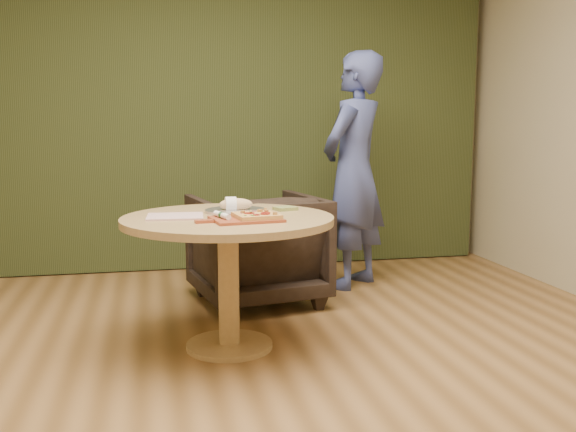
% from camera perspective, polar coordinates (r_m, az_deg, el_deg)
% --- Properties ---
extents(room_shell, '(5.04, 6.04, 2.84)m').
position_cam_1_polar(room_shell, '(2.71, -0.75, 11.29)').
color(room_shell, olive).
rests_on(room_shell, ground).
extents(curtain, '(4.80, 0.14, 2.78)m').
position_cam_1_polar(curtain, '(5.58, -6.74, 9.71)').
color(curtain, '#283317').
rests_on(curtain, ground).
extents(pedestal_table, '(1.16, 1.16, 0.75)m').
position_cam_1_polar(pedestal_table, '(3.55, -5.35, -2.28)').
color(pedestal_table, tan).
rests_on(pedestal_table, ground).
extents(pizza_paddle, '(0.46, 0.33, 0.01)m').
position_cam_1_polar(pizza_paddle, '(3.36, -3.92, -0.29)').
color(pizza_paddle, '#9B4427').
rests_on(pizza_paddle, pedestal_table).
extents(flatbread_pizza, '(0.25, 0.25, 0.04)m').
position_cam_1_polar(flatbread_pizza, '(3.36, -2.79, 0.05)').
color(flatbread_pizza, '#D9A754').
rests_on(flatbread_pizza, pizza_paddle).
extents(cutlery_roll, '(0.08, 0.20, 0.03)m').
position_cam_1_polar(cutlery_roll, '(3.36, -5.89, 0.08)').
color(cutlery_roll, white).
rests_on(cutlery_roll, pizza_paddle).
extents(newspaper, '(0.32, 0.27, 0.01)m').
position_cam_1_polar(newspaper, '(3.53, -10.00, -0.03)').
color(newspaper, white).
rests_on(newspaper, pedestal_table).
extents(serving_tray, '(0.36, 0.36, 0.02)m').
position_cam_1_polar(serving_tray, '(3.69, -4.65, 0.47)').
color(serving_tray, silver).
rests_on(serving_tray, pedestal_table).
extents(bread_roll, '(0.19, 0.09, 0.09)m').
position_cam_1_polar(bread_roll, '(3.68, -4.79, 1.03)').
color(bread_roll, '#E0BE88').
rests_on(bread_roll, serving_tray).
extents(green_packet, '(0.15, 0.13, 0.02)m').
position_cam_1_polar(green_packet, '(3.75, -0.24, 0.67)').
color(green_packet, '#5C6B30').
rests_on(green_packet, pedestal_table).
extents(armchair, '(0.95, 0.91, 0.85)m').
position_cam_1_polar(armchair, '(4.49, -2.79, -2.40)').
color(armchair, black).
rests_on(armchair, ground).
extents(person_standing, '(0.77, 0.76, 1.79)m').
position_cam_1_polar(person_standing, '(4.91, 5.86, 4.01)').
color(person_standing, '#3F4B89').
rests_on(person_standing, ground).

